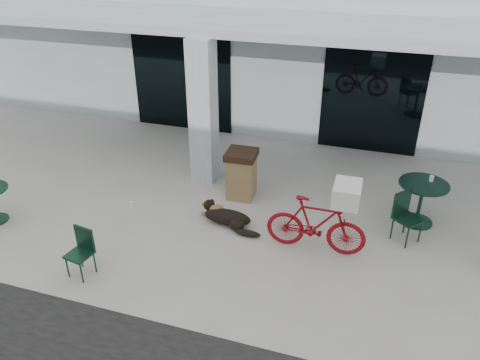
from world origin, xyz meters
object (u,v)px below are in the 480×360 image
(bicycle, at_px, (316,225))
(cafe_table_far, at_px, (420,203))
(cafe_chair_near, at_px, (79,254))
(cafe_chair_far_a, at_px, (408,219))
(trash_receptacle, at_px, (241,174))
(dog, at_px, (227,216))

(bicycle, bearing_deg, cafe_table_far, -50.86)
(bicycle, distance_m, cafe_chair_near, 3.94)
(cafe_chair_near, distance_m, cafe_chair_far_a, 5.63)
(cafe_table_far, height_order, cafe_chair_far_a, cafe_chair_far_a)
(cafe_chair_far_a, bearing_deg, trash_receptacle, 119.27)
(dog, relative_size, cafe_chair_near, 1.29)
(cafe_chair_far_a, distance_m, trash_receptacle, 3.35)
(bicycle, bearing_deg, dog, 79.93)
(bicycle, xyz_separation_m, cafe_chair_far_a, (1.52, 0.76, -0.05))
(dog, height_order, trash_receptacle, trash_receptacle)
(cafe_chair_far_a, bearing_deg, bicycle, 156.54)
(trash_receptacle, bearing_deg, cafe_table_far, 1.29)
(trash_receptacle, bearing_deg, cafe_chair_far_a, -10.52)
(bicycle, relative_size, trash_receptacle, 1.66)
(cafe_chair_near, height_order, cafe_chair_far_a, cafe_chair_far_a)
(cafe_table_far, height_order, trash_receptacle, trash_receptacle)
(cafe_chair_near, bearing_deg, bicycle, 37.13)
(cafe_table_far, bearing_deg, dog, -161.08)
(cafe_chair_near, height_order, trash_receptacle, trash_receptacle)
(cafe_table_far, bearing_deg, cafe_chair_far_a, -107.45)
(bicycle, distance_m, trash_receptacle, 2.25)
(bicycle, relative_size, dog, 1.62)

